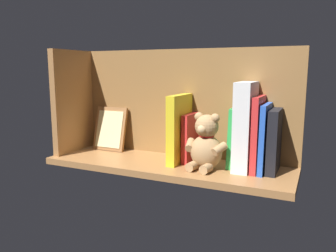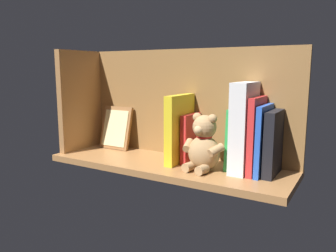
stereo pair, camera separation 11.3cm
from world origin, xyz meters
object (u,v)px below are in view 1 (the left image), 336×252
object	(u,v)px
dictionary_thick_white	(245,126)
picture_frame_leaning	(110,129)
teddy_bear	(206,144)
book_0	(274,141)

from	to	relation	value
dictionary_thick_white	picture_frame_leaning	xyz separation A→B (cm)	(53.67, -4.21, -5.54)
picture_frame_leaning	teddy_bear	bearing A→B (deg)	167.90
dictionary_thick_white	picture_frame_leaning	distance (cm)	54.12
book_0	picture_frame_leaning	world-z (taller)	book_0
dictionary_thick_white	picture_frame_leaning	world-z (taller)	dictionary_thick_white
dictionary_thick_white	teddy_bear	bearing A→B (deg)	23.63
book_0	picture_frame_leaning	bearing A→B (deg)	-3.15
dictionary_thick_white	teddy_bear	distance (cm)	13.57
teddy_bear	picture_frame_leaning	distance (cm)	43.45
teddy_bear	book_0	bearing A→B (deg)	-155.13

